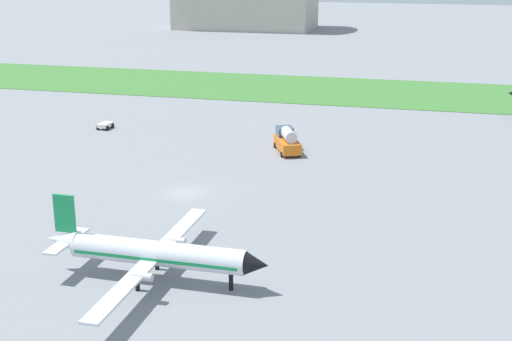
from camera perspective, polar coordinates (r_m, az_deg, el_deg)
ground_plane at (r=78.11m, az=-5.74°, el=-1.78°), size 600.00×600.00×0.00m
grass_taxiway_strip at (r=137.07m, az=3.24°, el=6.60°), size 360.00×28.00×0.08m
airplane_foreground_turboprop at (r=57.26m, az=-8.24°, el=-6.56°), size 18.88×22.08×6.62m
baggage_cart_near_gate at (r=107.80m, az=-12.03°, el=3.59°), size 1.85×2.46×0.90m
fuel_truck_midfield at (r=93.13m, az=2.52°, el=2.46°), size 4.83×6.92×3.29m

